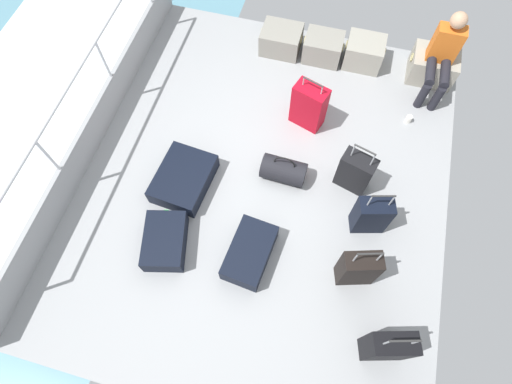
# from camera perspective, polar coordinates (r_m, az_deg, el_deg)

# --- Properties ---
(ground_plane) EXTENTS (4.40, 5.20, 0.06)m
(ground_plane) POSITION_cam_1_polar(r_m,az_deg,el_deg) (4.97, 1.01, 1.63)
(ground_plane) COLOR #939699
(gunwale_port) EXTENTS (0.06, 5.20, 0.45)m
(gunwale_port) POSITION_cam_1_polar(r_m,az_deg,el_deg) (5.43, -21.91, 8.06)
(gunwale_port) COLOR #939699
(gunwale_port) RESTS_ON ground_plane
(railing_port) EXTENTS (0.04, 4.20, 1.02)m
(railing_port) POSITION_cam_1_polar(r_m,az_deg,el_deg) (5.02, -24.08, 11.56)
(railing_port) COLOR silver
(railing_port) RESTS_ON ground_plane
(sea_wake) EXTENTS (12.00, 12.00, 0.01)m
(sea_wake) POSITION_cam_1_polar(r_m,az_deg,el_deg) (6.65, -30.89, 7.34)
(sea_wake) COLOR #598C9E
(sea_wake) RESTS_ON ground_plane
(cargo_crate_0) EXTENTS (0.58, 0.46, 0.34)m
(cargo_crate_0) POSITION_cam_1_polar(r_m,az_deg,el_deg) (6.14, 3.57, 20.62)
(cargo_crate_0) COLOR gray
(cargo_crate_0) RESTS_ON ground_plane
(cargo_crate_1) EXTENTS (0.55, 0.42, 0.35)m
(cargo_crate_1) POSITION_cam_1_polar(r_m,az_deg,el_deg) (6.08, 9.42, 19.42)
(cargo_crate_1) COLOR gray
(cargo_crate_1) RESTS_ON ground_plane
(cargo_crate_2) EXTENTS (0.54, 0.44, 0.38)m
(cargo_crate_2) POSITION_cam_1_polar(r_m,az_deg,el_deg) (6.11, 14.97, 18.46)
(cargo_crate_2) COLOR gray
(cargo_crate_2) RESTS_ON ground_plane
(cargo_crate_3) EXTENTS (0.63, 0.47, 0.39)m
(cargo_crate_3) POSITION_cam_1_polar(r_m,az_deg,el_deg) (6.23, 23.60, 15.97)
(cargo_crate_3) COLOR #9E9989
(cargo_crate_3) RESTS_ON ground_plane
(passenger_seated) EXTENTS (0.34, 0.66, 1.09)m
(passenger_seated) POSITION_cam_1_polar(r_m,az_deg,el_deg) (5.85, 24.87, 17.11)
(passenger_seated) COLOR orange
(passenger_seated) RESTS_ON ground_plane
(suitcase_0) EXTENTS (0.42, 0.30, 0.81)m
(suitcase_0) POSITION_cam_1_polar(r_m,az_deg,el_deg) (4.35, 14.17, -10.40)
(suitcase_0) COLOR black
(suitcase_0) RESTS_ON ground_plane
(suitcase_1) EXTENTS (0.41, 0.30, 0.78)m
(suitcase_1) POSITION_cam_1_polar(r_m,az_deg,el_deg) (4.61, 15.91, -3.15)
(suitcase_1) COLOR black
(suitcase_1) RESTS_ON ground_plane
(suitcase_2) EXTENTS (0.66, 0.82, 0.23)m
(suitcase_2) POSITION_cam_1_polar(r_m,az_deg,el_deg) (4.90, -10.13, 1.85)
(suitcase_2) COLOR black
(suitcase_2) RESTS_ON ground_plane
(suitcase_3) EXTENTS (0.58, 0.72, 0.24)m
(suitcase_3) POSITION_cam_1_polar(r_m,az_deg,el_deg) (4.61, -12.68, -6.76)
(suitcase_3) COLOR black
(suitcase_3) RESTS_ON ground_plane
(suitcase_4) EXTENTS (0.49, 0.75, 0.25)m
(suitcase_4) POSITION_cam_1_polar(r_m,az_deg,el_deg) (4.46, -0.89, -8.55)
(suitcase_4) COLOR black
(suitcase_4) RESTS_ON ground_plane
(suitcase_5) EXTENTS (0.43, 0.32, 0.77)m
(suitcase_5) POSITION_cam_1_polar(r_m,az_deg,el_deg) (4.82, 13.79, 2.76)
(suitcase_5) COLOR black
(suitcase_5) RESTS_ON ground_plane
(suitcase_6) EXTENTS (0.46, 0.31, 0.83)m
(suitcase_6) POSITION_cam_1_polar(r_m,az_deg,el_deg) (4.27, 18.03, -20.00)
(suitcase_6) COLOR black
(suitcase_6) RESTS_ON ground_plane
(suitcase_7) EXTENTS (0.46, 0.35, 0.76)m
(suitcase_7) POSITION_cam_1_polar(r_m,az_deg,el_deg) (5.19, 7.45, 11.93)
(suitcase_7) COLOR #B70C1E
(suitcase_7) RESTS_ON ground_plane
(duffel_bag) EXTENTS (0.54, 0.32, 0.44)m
(duffel_bag) POSITION_cam_1_polar(r_m,az_deg,el_deg) (4.85, 3.91, 3.08)
(duffel_bag) COLOR black
(duffel_bag) RESTS_ON ground_plane
(paper_cup) EXTENTS (0.08, 0.08, 0.10)m
(paper_cup) POSITION_cam_1_polar(r_m,az_deg,el_deg) (5.72, 20.69, 9.60)
(paper_cup) COLOR white
(paper_cup) RESTS_ON ground_plane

